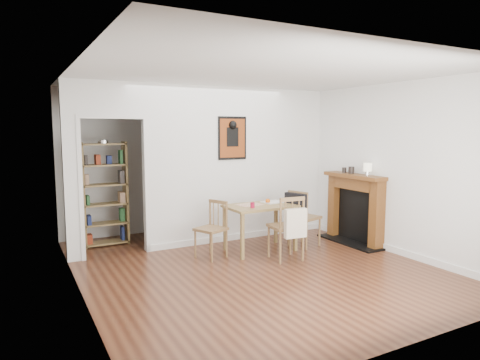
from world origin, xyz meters
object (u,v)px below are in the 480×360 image
dining_table (260,211)px  fireplace (355,206)px  chair_front (286,227)px  notebook (273,202)px  chair_right (303,217)px  orange_fruit (268,201)px  mantel_lamp (368,168)px  bookshelf (105,195)px  ceramic_jar_a (351,170)px  chair_left (211,230)px  red_glass (252,205)px  ceramic_jar_b (344,170)px

dining_table → fireplace: (1.66, -0.33, -0.02)m
chair_front → fireplace: bearing=9.0°
dining_table → notebook: size_ratio=3.20×
chair_right → dining_table: bearing=171.9°
orange_fruit → chair_front: bearing=-97.5°
chair_front → dining_table: bearing=99.2°
orange_fruit → mantel_lamp: (1.43, -0.70, 0.52)m
fireplace → notebook: fireplace is taller
bookshelf → ceramic_jar_a: (3.69, -1.75, 0.38)m
mantel_lamp → dining_table: bearing=158.6°
chair_front → ceramic_jar_a: ceramic_jar_a is taller
ceramic_jar_a → chair_left: bearing=174.0°
chair_left → fireplace: size_ratio=0.68×
bookshelf → mantel_lamp: (3.67, -2.14, 0.45)m
red_glass → ceramic_jar_b: 1.90m
dining_table → ceramic_jar_a: ceramic_jar_a is taller
orange_fruit → bookshelf: bearing=147.3°
ceramic_jar_a → bookshelf: bearing=154.6°
chair_left → red_glass: bearing=-15.3°
bookshelf → notebook: bearing=-30.7°
dining_table → mantel_lamp: size_ratio=5.16×
dining_table → bookshelf: 2.56m
chair_left → bookshelf: (-1.22, 1.49, 0.41)m
chair_left → ceramic_jar_b: (2.46, -0.10, 0.78)m
fireplace → red_glass: (-1.89, 0.18, 0.15)m
dining_table → orange_fruit: (0.18, 0.07, 0.13)m
red_glass → mantel_lamp: (1.84, -0.48, 0.52)m
red_glass → mantel_lamp: mantel_lamp is taller
chair_left → notebook: 1.18m
chair_right → orange_fruit: bearing=163.1°
bookshelf → fireplace: bearing=-26.2°
chair_left → orange_fruit: bearing=2.8°
red_glass → ceramic_jar_b: ceramic_jar_b is taller
dining_table → notebook: bearing=19.0°
chair_left → chair_front: (0.93, -0.59, 0.06)m
dining_table → ceramic_jar_a: bearing=-8.5°
chair_left → mantel_lamp: 2.67m
chair_left → red_glass: 0.72m
notebook → mantel_lamp: 1.60m
fireplace → notebook: bearing=162.4°
chair_front → bookshelf: bookshelf is taller
notebook → ceramic_jar_a: 1.46m
chair_right → orange_fruit: 0.67m
dining_table → chair_left: bearing=178.8°
chair_front → notebook: bearing=73.2°
chair_right → fireplace: 0.94m
mantel_lamp → red_glass: bearing=165.3°
dining_table → chair_front: size_ratio=1.12×
orange_fruit → ceramic_jar_a: 1.55m
chair_front → mantel_lamp: bearing=-2.0°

